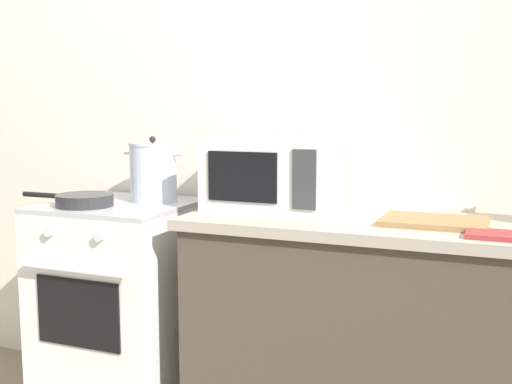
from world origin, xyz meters
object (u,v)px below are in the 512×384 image
at_px(stock_pot, 153,172).
at_px(oven_mitt, 495,235).
at_px(microwave, 274,173).
at_px(stove, 122,306).
at_px(cutting_board, 434,221).
at_px(frying_pan, 83,200).

distance_m(stock_pot, oven_mitt, 1.44).
height_order(stock_pot, microwave, microwave).
distance_m(stock_pot, microwave, 0.57).
bearing_deg(microwave, oven_mitt, -15.76).
height_order(stove, microwave, microwave).
height_order(stove, cutting_board, cutting_board).
xyz_separation_m(frying_pan, microwave, (0.77, 0.21, 0.12)).
distance_m(microwave, cutting_board, 0.65).
bearing_deg(stock_pot, oven_mitt, -10.28).
bearing_deg(frying_pan, microwave, 15.29).
xyz_separation_m(microwave, cutting_board, (0.63, -0.08, -0.14)).
height_order(cutting_board, oven_mitt, cutting_board).
bearing_deg(microwave, stock_pot, 178.15).
xyz_separation_m(frying_pan, cutting_board, (1.41, 0.13, -0.02)).
height_order(microwave, cutting_board, microwave).
distance_m(stove, stock_pot, 0.61).
bearing_deg(stock_pot, cutting_board, -4.58).
xyz_separation_m(microwave, oven_mitt, (0.84, -0.24, -0.14)).
height_order(frying_pan, oven_mitt, frying_pan).
height_order(stove, oven_mitt, oven_mitt).
relative_size(microwave, cutting_board, 1.39).
xyz_separation_m(frying_pan, oven_mitt, (1.61, -0.03, -0.02)).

